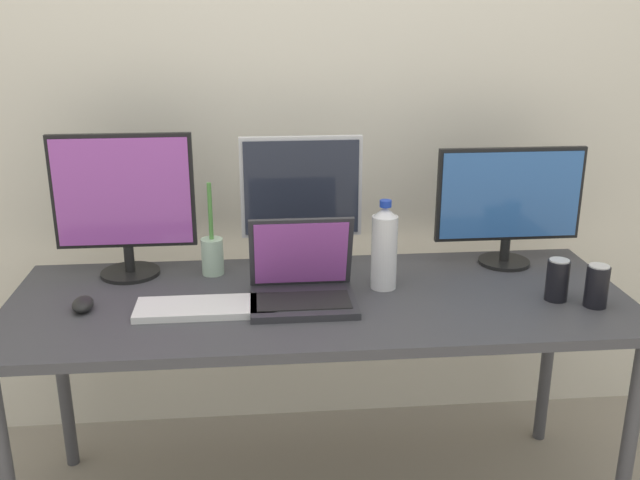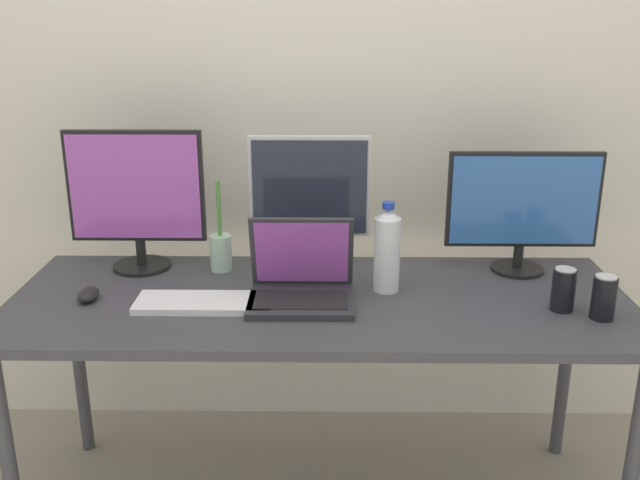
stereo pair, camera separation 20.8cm
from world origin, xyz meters
TOP-DOWN VIEW (x-y plane):
  - wall_back at (0.00, 0.59)m, footprint 7.00×0.08m
  - work_desk at (0.00, 0.00)m, footprint 1.85×0.71m
  - monitor_left at (-0.60, 0.24)m, footprint 0.44×0.19m
  - monitor_center at (-0.04, 0.25)m, footprint 0.39×0.18m
  - monitor_right at (0.65, 0.23)m, footprint 0.49×0.17m
  - laptop_silver at (-0.05, -0.03)m, footprint 0.31×0.25m
  - keyboard_main at (-0.33, -0.07)m, footprint 0.40×0.15m
  - mouse_by_keyboard at (-0.69, -0.03)m, footprint 0.07×0.10m
  - water_bottle at (0.20, 0.06)m, footprint 0.08×0.08m
  - soda_can_near_keyboard at (0.69, -0.08)m, footprint 0.07×0.07m
  - soda_can_by_laptop at (0.79, -0.14)m, footprint 0.07×0.07m
  - bamboo_vase at (-0.33, 0.22)m, footprint 0.07×0.07m

SIDE VIEW (x-z plane):
  - work_desk at x=0.00m, z-range 0.31..1.05m
  - keyboard_main at x=-0.33m, z-range 0.74..0.76m
  - mouse_by_keyboard at x=-0.69m, z-range 0.74..0.78m
  - laptop_silver at x=-0.05m, z-range 0.67..0.92m
  - soda_can_near_keyboard at x=0.69m, z-range 0.74..0.87m
  - soda_can_by_laptop at x=0.79m, z-range 0.74..0.87m
  - bamboo_vase at x=-0.33m, z-range 0.66..0.96m
  - water_bottle at x=0.20m, z-range 0.73..1.01m
  - monitor_right at x=0.65m, z-range 0.76..1.16m
  - monitor_center at x=-0.04m, z-range 0.76..1.20m
  - monitor_left at x=-0.60m, z-range 0.76..1.22m
  - wall_back at x=0.00m, z-range 0.00..2.60m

